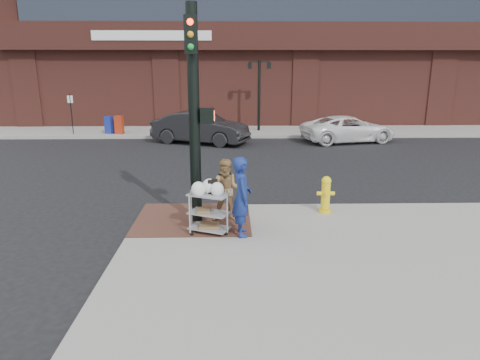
{
  "coord_description": "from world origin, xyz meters",
  "views": [
    {
      "loc": [
        0.33,
        -9.09,
        3.79
      ],
      "look_at": [
        0.55,
        0.47,
        1.25
      ],
      "focal_mm": 32.0,
      "sensor_mm": 36.0,
      "label": 1
    }
  ],
  "objects_px": {
    "traffic_signal_pole": "(195,110)",
    "sedan_dark": "(200,128)",
    "utility_cart": "(209,209)",
    "minivan_white": "(348,129)",
    "fire_hydrant": "(326,194)",
    "woman_blue": "(242,197)",
    "pedestrian_tan": "(227,190)",
    "lamp_post": "(259,88)"
  },
  "relations": [
    {
      "from": "pedestrian_tan",
      "to": "sedan_dark",
      "type": "height_order",
      "value": "pedestrian_tan"
    },
    {
      "from": "woman_blue",
      "to": "minivan_white",
      "type": "distance_m",
      "value": 14.2
    },
    {
      "from": "traffic_signal_pole",
      "to": "sedan_dark",
      "type": "xyz_separation_m",
      "value": [
        -0.71,
        11.72,
        -2.02
      ]
    },
    {
      "from": "woman_blue",
      "to": "pedestrian_tan",
      "type": "bearing_deg",
      "value": 14.67
    },
    {
      "from": "woman_blue",
      "to": "minivan_white",
      "type": "height_order",
      "value": "woman_blue"
    },
    {
      "from": "pedestrian_tan",
      "to": "minivan_white",
      "type": "bearing_deg",
      "value": 63.52
    },
    {
      "from": "minivan_white",
      "to": "fire_hydrant",
      "type": "relative_size",
      "value": 5.03
    },
    {
      "from": "sedan_dark",
      "to": "utility_cart",
      "type": "height_order",
      "value": "sedan_dark"
    },
    {
      "from": "pedestrian_tan",
      "to": "sedan_dark",
      "type": "bearing_deg",
      "value": 97.75
    },
    {
      "from": "woman_blue",
      "to": "fire_hydrant",
      "type": "distance_m",
      "value": 2.66
    },
    {
      "from": "utility_cart",
      "to": "fire_hydrant",
      "type": "bearing_deg",
      "value": 24.23
    },
    {
      "from": "woman_blue",
      "to": "utility_cart",
      "type": "relative_size",
      "value": 1.45
    },
    {
      "from": "lamp_post",
      "to": "sedan_dark",
      "type": "height_order",
      "value": "lamp_post"
    },
    {
      "from": "pedestrian_tan",
      "to": "utility_cart",
      "type": "relative_size",
      "value": 1.25
    },
    {
      "from": "woman_blue",
      "to": "utility_cart",
      "type": "xyz_separation_m",
      "value": [
        -0.74,
        0.15,
        -0.33
      ]
    },
    {
      "from": "sedan_dark",
      "to": "minivan_white",
      "type": "height_order",
      "value": "sedan_dark"
    },
    {
      "from": "sedan_dark",
      "to": "minivan_white",
      "type": "bearing_deg",
      "value": -66.51
    },
    {
      "from": "lamp_post",
      "to": "fire_hydrant",
      "type": "xyz_separation_m",
      "value": [
        0.76,
        -14.69,
        -1.98
      ]
    },
    {
      "from": "traffic_signal_pole",
      "to": "pedestrian_tan",
      "type": "relative_size",
      "value": 3.26
    },
    {
      "from": "lamp_post",
      "to": "pedestrian_tan",
      "type": "relative_size",
      "value": 2.61
    },
    {
      "from": "lamp_post",
      "to": "traffic_signal_pole",
      "type": "bearing_deg",
      "value": -99.24
    },
    {
      "from": "lamp_post",
      "to": "minivan_white",
      "type": "bearing_deg",
      "value": -36.03
    },
    {
      "from": "utility_cart",
      "to": "lamp_post",
      "type": "bearing_deg",
      "value": 82.31
    },
    {
      "from": "traffic_signal_pole",
      "to": "sedan_dark",
      "type": "relative_size",
      "value": 1.02
    },
    {
      "from": "sedan_dark",
      "to": "utility_cart",
      "type": "relative_size",
      "value": 3.98
    },
    {
      "from": "utility_cart",
      "to": "fire_hydrant",
      "type": "xyz_separation_m",
      "value": [
        2.92,
        1.31,
        -0.07
      ]
    },
    {
      "from": "lamp_post",
      "to": "utility_cart",
      "type": "xyz_separation_m",
      "value": [
        -2.16,
        -16.0,
        -1.91
      ]
    },
    {
      "from": "woman_blue",
      "to": "pedestrian_tan",
      "type": "height_order",
      "value": "woman_blue"
    },
    {
      "from": "minivan_white",
      "to": "sedan_dark",
      "type": "bearing_deg",
      "value": 79.29
    },
    {
      "from": "woman_blue",
      "to": "sedan_dark",
      "type": "xyz_separation_m",
      "value": [
        -1.76,
        12.65,
        -0.23
      ]
    },
    {
      "from": "lamp_post",
      "to": "pedestrian_tan",
      "type": "xyz_separation_m",
      "value": [
        -1.75,
        -15.24,
        -1.7
      ]
    },
    {
      "from": "sedan_dark",
      "to": "fire_hydrant",
      "type": "distance_m",
      "value": 11.86
    },
    {
      "from": "pedestrian_tan",
      "to": "utility_cart",
      "type": "distance_m",
      "value": 0.89
    },
    {
      "from": "traffic_signal_pole",
      "to": "pedestrian_tan",
      "type": "bearing_deg",
      "value": -0.67
    },
    {
      "from": "traffic_signal_pole",
      "to": "fire_hydrant",
      "type": "bearing_deg",
      "value": 9.45
    },
    {
      "from": "traffic_signal_pole",
      "to": "utility_cart",
      "type": "xyz_separation_m",
      "value": [
        0.32,
        -0.78,
        -2.12
      ]
    },
    {
      "from": "traffic_signal_pole",
      "to": "fire_hydrant",
      "type": "relative_size",
      "value": 5.2
    },
    {
      "from": "traffic_signal_pole",
      "to": "utility_cart",
      "type": "distance_m",
      "value": 2.28
    },
    {
      "from": "lamp_post",
      "to": "pedestrian_tan",
      "type": "distance_m",
      "value": 15.43
    },
    {
      "from": "pedestrian_tan",
      "to": "woman_blue",
      "type": "bearing_deg",
      "value": -69.51
    },
    {
      "from": "woman_blue",
      "to": "traffic_signal_pole",
      "type": "bearing_deg",
      "value": 43.61
    },
    {
      "from": "minivan_white",
      "to": "pedestrian_tan",
      "type": "bearing_deg",
      "value": 139.93
    }
  ]
}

